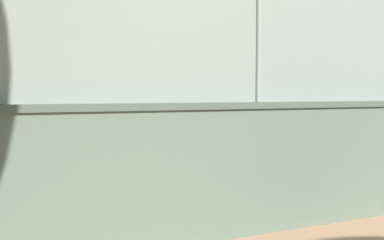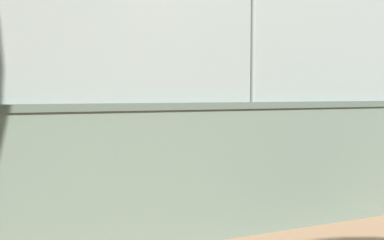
{
  "view_description": "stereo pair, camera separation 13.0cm",
  "coord_description": "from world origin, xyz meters",
  "views": [
    {
      "loc": [
        5.55,
        15.7,
        1.78
      ],
      "look_at": [
        0.87,
        5.21,
        1.06
      ],
      "focal_mm": 40.1,
      "sensor_mm": 36.0,
      "label": 1
    },
    {
      "loc": [
        5.43,
        15.76,
        1.78
      ],
      "look_at": [
        0.87,
        5.21,
        1.06
      ],
      "focal_mm": 40.1,
      "sensor_mm": 36.0,
      "label": 2
    }
  ],
  "objects": [
    {
      "name": "player_baseline_waiting",
      "position": [
        5.08,
        -0.13,
        0.86
      ],
      "size": [
        1.19,
        0.7,
        1.47
      ],
      "color": "navy",
      "rests_on": "ground_plane"
    },
    {
      "name": "ground_plane",
      "position": [
        0.0,
        0.0,
        0.0
      ],
      "size": [
        260.0,
        260.0,
        0.0
      ],
      "primitive_type": "plane",
      "color": "tan"
    },
    {
      "name": "player_foreground_swinging",
      "position": [
        -0.45,
        1.14,
        0.92
      ],
      "size": [
        0.98,
        0.92,
        1.57
      ],
      "color": "black",
      "rests_on": "ground_plane"
    },
    {
      "name": "sports_ball",
      "position": [
        5.31,
        1.6,
        1.01
      ],
      "size": [
        0.19,
        0.19,
        0.19
      ],
      "primitive_type": "sphere",
      "color": "#3399D8"
    }
  ]
}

